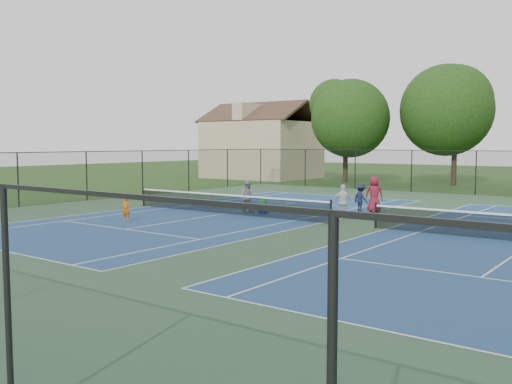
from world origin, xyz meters
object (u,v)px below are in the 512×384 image
Objects in this scene: tree_back_b at (456,105)px; child_player at (126,209)px; clapboard_house at (262,147)px; ball_hopper at (263,204)px; instructor at (247,197)px; bystander_b at (361,198)px; tree_back_a at (346,115)px; bystander_c at (374,194)px; ball_crate at (263,211)px; bystander_a at (343,202)px.

child_player is at bearing -98.87° from tree_back_b.
clapboard_house reaches higher than ball_hopper.
bystander_b is (4.62, 3.43, -0.07)m from instructor.
clapboard_house reaches higher than child_player.
clapboard_house is at bearing 174.29° from tree_back_a.
clapboard_house is 7.35× the size of bystander_b.
tree_back_b is 0.93× the size of clapboard_house.
bystander_c is at bearing -144.39° from instructor.
clapboard_house is 29.70m from ball_crate.
tree_back_a reaches higher than instructor.
tree_back_b is at bearing 86.46° from ball_hopper.
bystander_a is 4.28m from ball_hopper.
bystander_b is at bearing 42.95° from ball_hopper.
bystander_b is at bearing 42.95° from ball_crate.
tree_back_a is 6.23× the size of bystander_b.
tree_back_b reaches higher than ball_hopper.
tree_back_a is 24.74m from ball_crate.
ball_hopper is (0.96, 0.02, -0.32)m from instructor.
tree_back_b is 31.74m from child_player.
instructor is at bearing -178.80° from ball_crate.
tree_back_a reaches higher than bystander_a.
bystander_a is 3.46m from bystander_c.
child_player is 11.64m from bystander_b.
tree_back_b is at bearing 86.46° from ball_crate.
tree_back_b is 5.43× the size of bystander_c.
tree_back_a is 5.62× the size of bystander_a.
bystander_c is at bearing -119.10° from bystander_a.
ball_crate is (-3.66, -3.41, -0.60)m from bystander_b.
bystander_b is (11.13, -19.43, -5.30)m from tree_back_a.
instructor is at bearing -178.80° from ball_hopper.
instructor is 0.87× the size of bystander_c.
tree_back_b is 25.24m from bystander_a.
ball_crate is at bearing 67.32° from bystander_b.
ball_crate is at bearing 179.55° from instructor.
clapboard_house is 32.01m from bystander_a.
bystander_c is at bearing -58.47° from tree_back_a.
child_player is at bearing -64.52° from clapboard_house.
tree_back_a is 24.34m from instructor.
tree_back_b is 22.32m from bystander_b.
clapboard_house is at bearing 97.41° from child_player.
child_player is at bearing -118.79° from ball_hopper.
clapboard_house is 29.11m from instructor.
tree_back_a reaches higher than child_player.
bystander_a is 3.96× the size of ball_hopper.
child_player is (14.20, -29.79, -2.53)m from clapboard_house.
bystander_a is 4.73× the size of ball_crate.
clapboard_house is 33.10m from child_player.
bystander_c reaches higher than ball_crate.
ball_hopper is at bearing 179.55° from instructor.
instructor is at bearing 50.62° from child_player.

